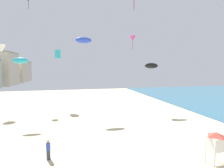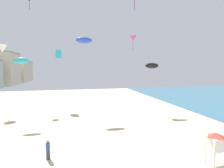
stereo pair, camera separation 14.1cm
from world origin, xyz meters
TOP-DOWN VIEW (x-y plane):
  - boardwalk_hotel_furthest at (-31.34, 103.60)m, footprint 15.67×21.80m
  - kite_flyer at (-2.54, 12.43)m, footprint 0.34×0.34m
  - lifeguard_stand at (10.01, 8.72)m, footprint 1.10×1.10m
  - kite_black_parafoil at (12.36, 24.83)m, footprint 2.34×0.65m
  - kite_blue_parafoil at (1.42, 25.85)m, footprint 2.45×0.68m
  - kite_cyan_parafoil at (-7.21, 24.05)m, footprint 2.03×0.56m
  - kite_cyan_box at (-2.84, 32.25)m, footprint 0.98×0.98m
  - kite_white_delta at (-11.89, 31.32)m, footprint 1.59×1.59m
  - kite_magenta_delta_2 at (10.42, 28.71)m, footprint 1.13×1.13m

SIDE VIEW (x-z plane):
  - kite_flyer at x=-2.54m, z-range 0.10..1.74m
  - lifeguard_stand at x=10.01m, z-range 0.56..3.11m
  - boardwalk_hotel_furthest at x=-31.34m, z-range 0.01..11.29m
  - kite_black_parafoil at x=12.36m, z-range 7.36..8.27m
  - kite_cyan_parafoil at x=-7.21m, z-range 8.03..8.82m
  - kite_cyan_box at x=-2.84m, z-range 9.24..10.78m
  - kite_white_delta at x=-11.89m, z-range 8.87..12.49m
  - kite_blue_parafoil at x=1.42m, z-range 11.23..12.19m
  - kite_magenta_delta_2 at x=10.42m, z-range 11.50..14.06m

